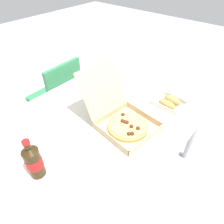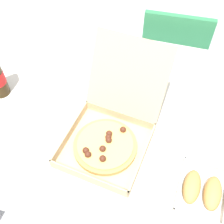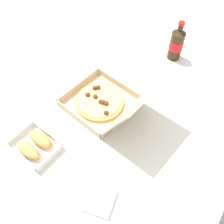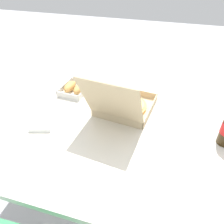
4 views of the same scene
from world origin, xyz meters
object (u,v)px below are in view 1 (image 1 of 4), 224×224
(pizza_box_open, at_px, (123,119))
(paper_menu, at_px, (51,141))
(cola_bottle, at_px, (34,161))
(bread_side_box, at_px, (170,103))
(napkin_pile, at_px, (129,84))
(chair, at_px, (59,95))

(pizza_box_open, bearing_deg, paper_menu, 147.58)
(pizza_box_open, bearing_deg, cola_bottle, 168.69)
(bread_side_box, height_order, napkin_pile, bread_side_box)
(pizza_box_open, height_order, bread_side_box, pizza_box_open)
(bread_side_box, bearing_deg, chair, 101.16)
(chair, relative_size, napkin_pile, 7.55)
(bread_side_box, relative_size, cola_bottle, 0.89)
(cola_bottle, bearing_deg, pizza_box_open, -11.31)
(paper_menu, bearing_deg, napkin_pile, 22.35)
(bread_side_box, bearing_deg, cola_bottle, 165.40)
(paper_menu, distance_m, napkin_pile, 0.72)
(pizza_box_open, xyz_separation_m, cola_bottle, (-0.51, 0.10, 0.05))
(cola_bottle, distance_m, napkin_pile, 0.89)
(cola_bottle, bearing_deg, chair, 49.16)
(chair, xyz_separation_m, cola_bottle, (-0.66, -0.76, 0.36))
(pizza_box_open, relative_size, napkin_pile, 4.14)
(pizza_box_open, relative_size, paper_menu, 2.17)
(napkin_pile, bearing_deg, chair, 109.05)
(chair, xyz_separation_m, bread_side_box, (0.19, -0.99, 0.29))
(bread_side_box, distance_m, cola_bottle, 0.89)
(cola_bottle, xyz_separation_m, napkin_pile, (0.88, 0.13, -0.08))
(pizza_box_open, bearing_deg, chair, 80.17)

